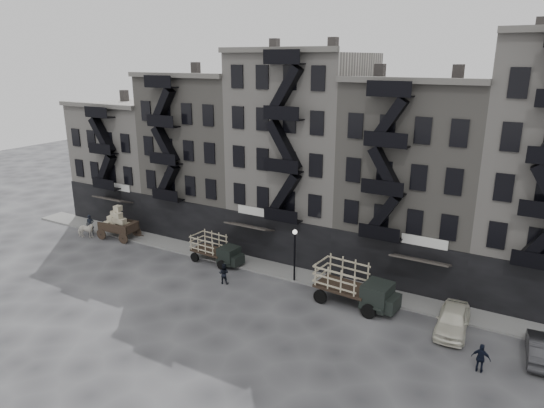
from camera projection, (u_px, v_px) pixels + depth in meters
The scene contains 16 objects.
ground at pixel (243, 286), 36.76m from camera, with size 140.00×140.00×0.00m, color #38383A.
sidewalk at pixel (268, 267), 39.85m from camera, with size 55.00×2.50×0.15m, color slate.
building_west at pixel (138, 159), 52.72m from camera, with size 10.00×11.35×13.20m.
building_midwest at pixel (211, 155), 47.51m from camera, with size 10.00×11.35×16.20m.
building_center at pixel (303, 154), 42.44m from camera, with size 10.00×11.35×18.20m.
building_mideast at pixel (417, 179), 37.96m from camera, with size 10.00×11.35×16.20m.
lamp_post at pixel (295, 248), 36.68m from camera, with size 0.36×0.36×4.28m.
horse at pixel (86, 230), 46.39m from camera, with size 0.83×1.81×1.53m, color silver.
wagon at pixel (117, 220), 46.03m from camera, with size 3.88×2.31×3.15m.
stake_truck_west at pixel (216, 248), 40.63m from camera, with size 4.80×2.21×2.35m.
stake_truck_east at pixel (354, 283), 33.51m from camera, with size 6.00×2.84×2.93m.
car_east at pixel (453, 320), 30.52m from camera, with size 1.87×4.65×1.58m, color beige.
car_far at pixel (541, 349), 27.62m from camera, with size 1.47×4.22×1.39m, color #262629.
pedestrian_west at pixel (90, 225), 47.27m from camera, with size 0.72×0.48×1.98m, color black.
pedestrian_mid at pixel (224, 274), 36.99m from camera, with size 0.79×0.62×1.63m, color black.
policeman at pixel (481, 358), 26.52m from camera, with size 1.00×0.42×1.71m, color black.
Camera 1 is at (18.53, -27.84, 16.64)m, focal length 32.00 mm.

